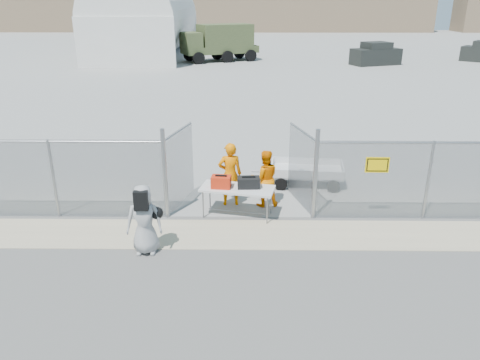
{
  "coord_description": "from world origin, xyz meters",
  "views": [
    {
      "loc": [
        0.14,
        -9.6,
        5.63
      ],
      "look_at": [
        0.0,
        2.0,
        1.1
      ],
      "focal_mm": 35.0,
      "sensor_mm": 36.0,
      "label": 1
    }
  ],
  "objects_px": {
    "security_worker_left": "(230,174)",
    "security_worker_right": "(265,178)",
    "visitor": "(144,220)",
    "utility_trailer": "(307,173)",
    "folding_table": "(237,202)"
  },
  "relations": [
    {
      "from": "folding_table",
      "to": "security_worker_left",
      "type": "xyz_separation_m",
      "value": [
        -0.22,
        0.76,
        0.51
      ]
    },
    {
      "from": "security_worker_left",
      "to": "visitor",
      "type": "height_order",
      "value": "security_worker_left"
    },
    {
      "from": "security_worker_right",
      "to": "utility_trailer",
      "type": "relative_size",
      "value": 0.56
    },
    {
      "from": "utility_trailer",
      "to": "visitor",
      "type": "bearing_deg",
      "value": -128.52
    },
    {
      "from": "folding_table",
      "to": "visitor",
      "type": "bearing_deg",
      "value": -124.72
    },
    {
      "from": "security_worker_left",
      "to": "security_worker_right",
      "type": "bearing_deg",
      "value": 170.59
    },
    {
      "from": "folding_table",
      "to": "security_worker_right",
      "type": "distance_m",
      "value": 1.13
    },
    {
      "from": "security_worker_right",
      "to": "utility_trailer",
      "type": "bearing_deg",
      "value": -138.7
    },
    {
      "from": "folding_table",
      "to": "visitor",
      "type": "relative_size",
      "value": 1.17
    },
    {
      "from": "visitor",
      "to": "utility_trailer",
      "type": "relative_size",
      "value": 0.57
    },
    {
      "from": "security_worker_left",
      "to": "utility_trailer",
      "type": "bearing_deg",
      "value": -152.54
    },
    {
      "from": "folding_table",
      "to": "utility_trailer",
      "type": "distance_m",
      "value": 3.27
    },
    {
      "from": "security_worker_right",
      "to": "security_worker_left",
      "type": "bearing_deg",
      "value": -11.05
    },
    {
      "from": "security_worker_right",
      "to": "visitor",
      "type": "height_order",
      "value": "visitor"
    },
    {
      "from": "folding_table",
      "to": "security_worker_right",
      "type": "bearing_deg",
      "value": 55.07
    }
  ]
}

